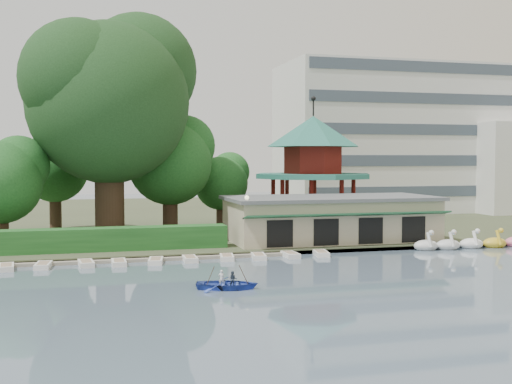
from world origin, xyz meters
name	(u,v)px	position (x,y,z in m)	size (l,w,h in m)	color
ground_plane	(309,305)	(0.00, 0.00, 0.00)	(220.00, 220.00, 0.00)	slate
shore	(173,216)	(0.00, 52.00, 0.20)	(220.00, 70.00, 0.40)	#424930
embankment	(234,255)	(0.00, 17.30, 0.15)	(220.00, 0.60, 0.30)	gray
dock	(74,262)	(-12.00, 17.20, 0.12)	(34.00, 1.60, 0.24)	gray
boathouse	(331,218)	(10.00, 21.97, 2.37)	(18.60, 9.39, 3.90)	tan
pavilion	(313,160)	(12.00, 32.00, 7.48)	(12.40, 12.40, 13.50)	tan
office_building	(411,144)	(32.67, 49.00, 9.73)	(38.00, 18.00, 20.00)	silver
hedge	(34,241)	(-15.00, 20.50, 1.30)	(30.00, 2.00, 1.80)	#235D23
lamp_post	(247,212)	(1.50, 19.00, 3.34)	(0.36, 0.36, 4.28)	black
big_tree	(110,92)	(-8.80, 28.24, 13.69)	(15.95, 14.86, 20.86)	#3A281C
small_trees	(82,169)	(-11.39, 31.35, 6.66)	(39.26, 16.89, 11.65)	#3A281C
moored_rowboats	(102,263)	(-10.10, 15.80, 0.18)	(35.33, 2.77, 0.36)	white
rowboat_with_passengers	(227,280)	(-3.20, 5.30, 0.53)	(5.91, 4.91, 2.01)	#344FB3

